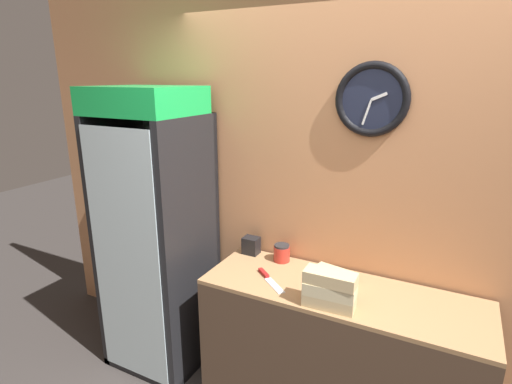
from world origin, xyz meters
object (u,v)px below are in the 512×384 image
at_px(beverage_cooler, 160,220).
at_px(chefs_knife, 267,277).
at_px(sandwich_stack_top, 330,278).
at_px(sandwich_stack_middle, 330,290).
at_px(condiment_jar, 282,253).
at_px(napkin_dispenser, 251,245).
at_px(sandwich_flat_left, 334,276).
at_px(sandwich_stack_bottom, 329,301).

height_order(beverage_cooler, chefs_knife, beverage_cooler).
height_order(sandwich_stack_top, chefs_knife, sandwich_stack_top).
bearing_deg(beverage_cooler, sandwich_stack_top, -8.96).
distance_m(beverage_cooler, sandwich_stack_middle, 1.35).
height_order(condiment_jar, napkin_dispenser, napkin_dispenser).
bearing_deg(napkin_dispenser, sandwich_flat_left, -10.66).
height_order(beverage_cooler, sandwich_stack_top, beverage_cooler).
bearing_deg(sandwich_stack_middle, sandwich_stack_bottom, 0.00).
bearing_deg(sandwich_stack_middle, condiment_jar, 138.83).
relative_size(beverage_cooler, chefs_knife, 7.80).
bearing_deg(napkin_dispenser, chefs_knife, -46.74).
bearing_deg(napkin_dispenser, sandwich_stack_bottom, -30.41).
relative_size(sandwich_flat_left, napkin_dispenser, 2.25).
height_order(sandwich_stack_middle, condiment_jar, sandwich_stack_middle).
bearing_deg(chefs_knife, sandwich_stack_top, -16.83).
height_order(beverage_cooler, sandwich_flat_left, beverage_cooler).
bearing_deg(sandwich_flat_left, condiment_jar, 164.57).
xyz_separation_m(sandwich_stack_top, sandwich_flat_left, (-0.06, 0.29, -0.14)).
bearing_deg(beverage_cooler, condiment_jar, 12.02).
bearing_deg(sandwich_stack_top, beverage_cooler, 171.04).
xyz_separation_m(sandwich_flat_left, condiment_jar, (-0.40, 0.11, 0.02)).
bearing_deg(condiment_jar, chefs_knife, -85.63).
relative_size(sandwich_stack_middle, condiment_jar, 2.41).
distance_m(sandwich_stack_bottom, sandwich_stack_middle, 0.07).
bearing_deg(sandwich_stack_middle, sandwich_stack_top, 0.00).
relative_size(beverage_cooler, napkin_dispenser, 16.94).
distance_m(sandwich_flat_left, napkin_dispenser, 0.65).
xyz_separation_m(sandwich_stack_bottom, condiment_jar, (-0.45, 0.40, 0.02)).
bearing_deg(chefs_knife, beverage_cooler, 174.99).
relative_size(sandwich_stack_bottom, condiment_jar, 2.41).
bearing_deg(chefs_knife, sandwich_stack_bottom, -16.83).
relative_size(beverage_cooler, condiment_jar, 17.37).
xyz_separation_m(sandwich_stack_top, condiment_jar, (-0.45, 0.40, -0.11)).
relative_size(sandwich_stack_bottom, napkin_dispenser, 2.35).
distance_m(sandwich_stack_middle, napkin_dispenser, 0.80).
xyz_separation_m(beverage_cooler, chefs_knife, (0.89, -0.08, -0.20)).
xyz_separation_m(sandwich_stack_middle, sandwich_flat_left, (-0.06, 0.29, -0.07)).
bearing_deg(sandwich_stack_bottom, sandwich_stack_middle, 0.00).
xyz_separation_m(sandwich_stack_middle, sandwich_stack_top, (0.00, 0.00, 0.07)).
distance_m(sandwich_stack_middle, condiment_jar, 0.60).
distance_m(sandwich_flat_left, condiment_jar, 0.41).
bearing_deg(condiment_jar, beverage_cooler, -167.98).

